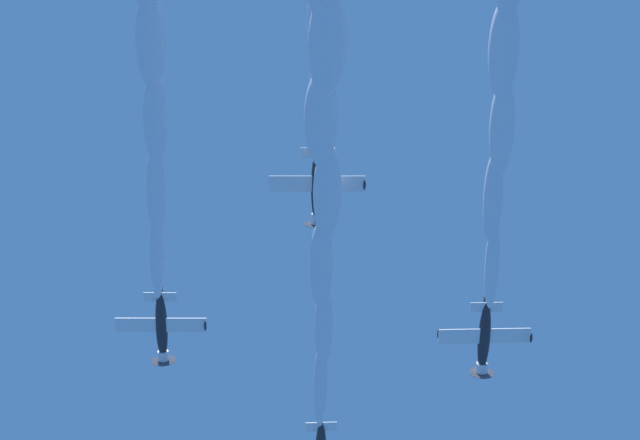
{
  "coord_description": "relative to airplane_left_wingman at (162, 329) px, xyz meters",
  "views": [
    {
      "loc": [
        35.78,
        1.94,
        1.72
      ],
      "look_at": [
        20.35,
        3.5,
        65.86
      ],
      "focal_mm": 41.49,
      "sensor_mm": 36.0,
      "label": 1
    }
  ],
  "objects": [
    {
      "name": "airplane_right_wingman",
      "position": [
        2.82,
        30.06,
        -2.19
      ],
      "size": [
        7.78,
        8.71,
        2.52
      ],
      "color": "#232328"
    },
    {
      "name": "airplane_slot_tail",
      "position": [
        15.19,
        13.35,
        -0.9
      ],
      "size": [
        7.79,
        8.71,
        2.5
      ],
      "color": "#232328"
    },
    {
      "name": "airplane_left_wingman",
      "position": [
        0.0,
        0.0,
        0.0
      ],
      "size": [
        7.8,
        8.72,
        2.42
      ],
      "color": "#232328"
    }
  ]
}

